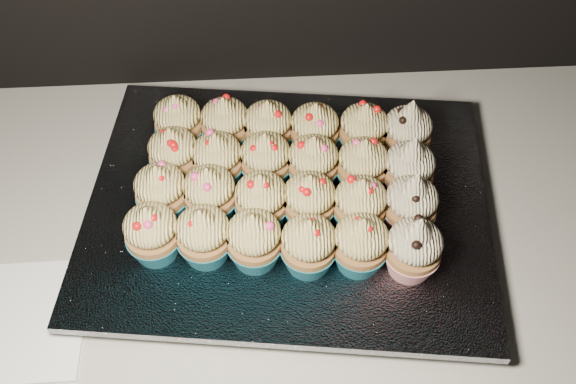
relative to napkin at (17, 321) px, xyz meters
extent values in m
cube|color=beige|center=(0.07, 0.09, -0.02)|extent=(2.44, 0.64, 0.04)
cube|color=white|center=(0.00, 0.00, 0.00)|extent=(0.15, 0.15, 0.00)
cube|color=black|center=(0.31, 0.13, 0.01)|extent=(0.49, 0.40, 0.02)
cube|color=silver|center=(0.31, 0.13, 0.03)|extent=(0.54, 0.44, 0.01)
cone|color=#1C7184|center=(0.16, 0.06, 0.05)|extent=(0.06, 0.06, 0.03)
ellipsoid|color=#DDC36F|center=(0.16, 0.06, 0.09)|extent=(0.06, 0.06, 0.04)
cone|color=#DDC36F|center=(0.16, 0.06, 0.11)|extent=(0.03, 0.03, 0.02)
cone|color=#1C7184|center=(0.22, 0.06, 0.05)|extent=(0.06, 0.06, 0.03)
ellipsoid|color=#DDC36F|center=(0.22, 0.06, 0.09)|extent=(0.06, 0.06, 0.04)
cone|color=#DDC36F|center=(0.22, 0.06, 0.11)|extent=(0.03, 0.03, 0.02)
cone|color=#1C7184|center=(0.27, 0.05, 0.05)|extent=(0.06, 0.06, 0.03)
ellipsoid|color=#DDC36F|center=(0.27, 0.05, 0.09)|extent=(0.06, 0.06, 0.04)
cone|color=#DDC36F|center=(0.27, 0.05, 0.11)|extent=(0.03, 0.03, 0.02)
cone|color=#1C7184|center=(0.33, 0.04, 0.05)|extent=(0.06, 0.06, 0.03)
ellipsoid|color=#DDC36F|center=(0.33, 0.04, 0.09)|extent=(0.06, 0.06, 0.04)
cone|color=#DDC36F|center=(0.33, 0.04, 0.11)|extent=(0.03, 0.03, 0.02)
cone|color=#1C7184|center=(0.39, 0.04, 0.05)|extent=(0.06, 0.06, 0.03)
ellipsoid|color=#DDC36F|center=(0.39, 0.04, 0.09)|extent=(0.06, 0.06, 0.04)
cone|color=#DDC36F|center=(0.39, 0.04, 0.11)|extent=(0.03, 0.03, 0.02)
cone|color=red|center=(0.45, 0.03, 0.05)|extent=(0.06, 0.06, 0.03)
ellipsoid|color=beige|center=(0.45, 0.03, 0.09)|extent=(0.06, 0.06, 0.04)
cone|color=beige|center=(0.45, 0.03, 0.11)|extent=(0.03, 0.03, 0.03)
cone|color=#1C7184|center=(0.17, 0.12, 0.05)|extent=(0.06, 0.06, 0.03)
ellipsoid|color=#DDC36F|center=(0.17, 0.12, 0.09)|extent=(0.06, 0.06, 0.04)
cone|color=#DDC36F|center=(0.17, 0.12, 0.11)|extent=(0.03, 0.03, 0.02)
cone|color=#1C7184|center=(0.22, 0.11, 0.05)|extent=(0.06, 0.06, 0.03)
ellipsoid|color=#DDC36F|center=(0.22, 0.11, 0.09)|extent=(0.06, 0.06, 0.04)
cone|color=#DDC36F|center=(0.22, 0.11, 0.11)|extent=(0.03, 0.03, 0.02)
cone|color=#1C7184|center=(0.28, 0.10, 0.05)|extent=(0.06, 0.06, 0.03)
ellipsoid|color=#DDC36F|center=(0.28, 0.10, 0.09)|extent=(0.06, 0.06, 0.04)
cone|color=#DDC36F|center=(0.28, 0.10, 0.11)|extent=(0.03, 0.03, 0.02)
cone|color=#1C7184|center=(0.34, 0.10, 0.05)|extent=(0.06, 0.06, 0.03)
ellipsoid|color=#DDC36F|center=(0.34, 0.10, 0.09)|extent=(0.06, 0.06, 0.04)
cone|color=#DDC36F|center=(0.34, 0.10, 0.11)|extent=(0.03, 0.03, 0.02)
cone|color=#1C7184|center=(0.40, 0.09, 0.05)|extent=(0.06, 0.06, 0.03)
ellipsoid|color=#DDC36F|center=(0.40, 0.09, 0.09)|extent=(0.06, 0.06, 0.04)
cone|color=#DDC36F|center=(0.40, 0.09, 0.11)|extent=(0.03, 0.03, 0.02)
cone|color=red|center=(0.45, 0.08, 0.05)|extent=(0.06, 0.06, 0.03)
ellipsoid|color=beige|center=(0.45, 0.08, 0.09)|extent=(0.06, 0.06, 0.04)
cone|color=beige|center=(0.45, 0.08, 0.11)|extent=(0.03, 0.03, 0.03)
cone|color=#1C7184|center=(0.18, 0.18, 0.05)|extent=(0.06, 0.06, 0.03)
ellipsoid|color=#DDC36F|center=(0.18, 0.18, 0.09)|extent=(0.06, 0.06, 0.04)
cone|color=#DDC36F|center=(0.18, 0.18, 0.11)|extent=(0.03, 0.03, 0.02)
cone|color=#1C7184|center=(0.23, 0.17, 0.05)|extent=(0.06, 0.06, 0.03)
ellipsoid|color=#DDC36F|center=(0.23, 0.17, 0.09)|extent=(0.06, 0.06, 0.04)
cone|color=#DDC36F|center=(0.23, 0.17, 0.11)|extent=(0.03, 0.03, 0.02)
cone|color=#1C7184|center=(0.29, 0.16, 0.05)|extent=(0.06, 0.06, 0.03)
ellipsoid|color=#DDC36F|center=(0.29, 0.16, 0.09)|extent=(0.06, 0.06, 0.04)
cone|color=#DDC36F|center=(0.29, 0.16, 0.11)|extent=(0.03, 0.03, 0.02)
cone|color=#1C7184|center=(0.35, 0.16, 0.05)|extent=(0.06, 0.06, 0.03)
ellipsoid|color=#DDC36F|center=(0.35, 0.16, 0.09)|extent=(0.06, 0.06, 0.04)
cone|color=#DDC36F|center=(0.35, 0.16, 0.11)|extent=(0.03, 0.03, 0.02)
cone|color=#1C7184|center=(0.41, 0.15, 0.05)|extent=(0.06, 0.06, 0.03)
ellipsoid|color=#DDC36F|center=(0.41, 0.15, 0.09)|extent=(0.06, 0.06, 0.04)
cone|color=#DDC36F|center=(0.41, 0.15, 0.11)|extent=(0.03, 0.03, 0.02)
cone|color=red|center=(0.46, 0.14, 0.05)|extent=(0.06, 0.06, 0.03)
ellipsoid|color=beige|center=(0.46, 0.14, 0.09)|extent=(0.06, 0.06, 0.04)
cone|color=beige|center=(0.46, 0.14, 0.11)|extent=(0.03, 0.03, 0.03)
cone|color=#1C7184|center=(0.18, 0.23, 0.05)|extent=(0.06, 0.06, 0.03)
ellipsoid|color=#DDC36F|center=(0.18, 0.23, 0.09)|extent=(0.06, 0.06, 0.04)
cone|color=#DDC36F|center=(0.18, 0.23, 0.11)|extent=(0.03, 0.03, 0.02)
cone|color=#1C7184|center=(0.24, 0.23, 0.05)|extent=(0.06, 0.06, 0.03)
ellipsoid|color=#DDC36F|center=(0.24, 0.23, 0.09)|extent=(0.06, 0.06, 0.04)
cone|color=#DDC36F|center=(0.24, 0.23, 0.11)|extent=(0.03, 0.03, 0.02)
cone|color=#1C7184|center=(0.29, 0.22, 0.05)|extent=(0.06, 0.06, 0.03)
ellipsoid|color=#DDC36F|center=(0.29, 0.22, 0.09)|extent=(0.06, 0.06, 0.04)
cone|color=#DDC36F|center=(0.29, 0.22, 0.11)|extent=(0.03, 0.03, 0.02)
cone|color=#1C7184|center=(0.35, 0.21, 0.05)|extent=(0.06, 0.06, 0.03)
ellipsoid|color=#DDC36F|center=(0.35, 0.21, 0.09)|extent=(0.06, 0.06, 0.04)
cone|color=#DDC36F|center=(0.35, 0.21, 0.11)|extent=(0.03, 0.03, 0.02)
cone|color=#1C7184|center=(0.41, 0.21, 0.05)|extent=(0.06, 0.06, 0.03)
ellipsoid|color=#DDC36F|center=(0.41, 0.21, 0.09)|extent=(0.06, 0.06, 0.04)
cone|color=#DDC36F|center=(0.41, 0.21, 0.11)|extent=(0.03, 0.03, 0.02)
cone|color=red|center=(0.47, 0.20, 0.05)|extent=(0.06, 0.06, 0.03)
ellipsoid|color=beige|center=(0.47, 0.20, 0.09)|extent=(0.06, 0.06, 0.04)
cone|color=beige|center=(0.47, 0.20, 0.11)|extent=(0.03, 0.03, 0.03)
camera|label=1|loc=(0.29, -0.35, 0.66)|focal=40.00mm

